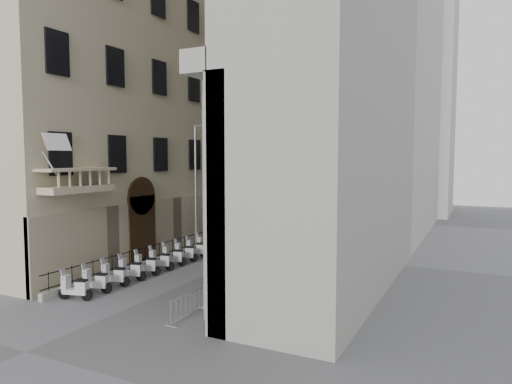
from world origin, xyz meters
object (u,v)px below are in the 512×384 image
(scooter_0, at_px, (76,300))
(pedestrian_b, at_px, (348,217))
(pedestrian_a, at_px, (289,223))
(security_tent, at_px, (264,205))
(street_lamp, at_px, (200,176))
(info_kiosk, at_px, (254,229))

(scooter_0, height_order, pedestrian_b, pedestrian_b)
(pedestrian_a, bearing_deg, security_tent, 30.25)
(security_tent, distance_m, street_lamp, 9.05)
(street_lamp, bearing_deg, pedestrian_a, 75.86)
(scooter_0, xyz_separation_m, info_kiosk, (0.57, 17.85, 0.90))
(pedestrian_a, relative_size, pedestrian_b, 1.22)
(security_tent, bearing_deg, pedestrian_b, 60.25)
(security_tent, xyz_separation_m, pedestrian_b, (5.10, 8.93, -1.82))
(pedestrian_b, bearing_deg, scooter_0, 81.83)
(security_tent, relative_size, street_lamp, 0.43)
(info_kiosk, distance_m, pedestrian_b, 12.53)
(pedestrian_a, bearing_deg, pedestrian_b, -125.91)
(scooter_0, bearing_deg, security_tent, -15.89)
(scooter_0, relative_size, pedestrian_b, 0.91)
(pedestrian_b, bearing_deg, info_kiosk, 69.84)
(scooter_0, bearing_deg, street_lamp, -11.76)
(street_lamp, distance_m, info_kiosk, 7.55)
(security_tent, relative_size, pedestrian_b, 2.36)
(security_tent, height_order, pedestrian_b, security_tent)
(street_lamp, height_order, pedestrian_b, street_lamp)
(info_kiosk, xyz_separation_m, pedestrian_a, (1.38, 4.23, 0.10))
(scooter_0, relative_size, security_tent, 0.39)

